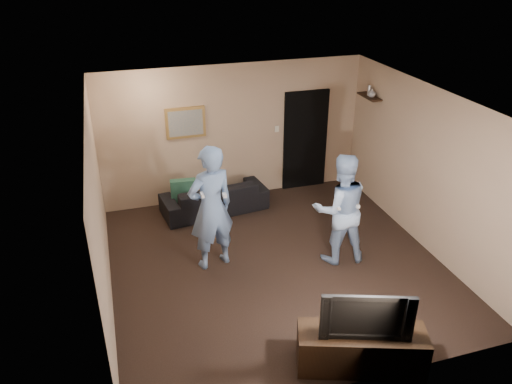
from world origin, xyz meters
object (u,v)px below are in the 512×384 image
object	(u,v)px
sofa	(214,197)
wii_player_right	(340,209)
television	(366,312)
tv_console	(361,350)
wii_player_left	(211,208)

from	to	relation	value
sofa	wii_player_right	size ratio (longest dim) A/B	1.08
television	wii_player_right	size ratio (longest dim) A/B	0.58
tv_console	wii_player_right	distance (m)	2.35
tv_console	television	xyz separation A→B (m)	(0.00, 0.00, 0.56)
television	wii_player_right	distance (m)	2.27
tv_console	sofa	bearing A→B (deg)	119.80
television	wii_player_right	world-z (taller)	wii_player_right
sofa	wii_player_right	world-z (taller)	wii_player_right
sofa	television	size ratio (longest dim) A/B	1.86
television	wii_player_right	bearing A→B (deg)	91.02
sofa	tv_console	xyz separation A→B (m)	(0.79, -4.26, -0.03)
sofa	television	world-z (taller)	television
wii_player_left	wii_player_right	bearing A→B (deg)	-12.48
tv_console	wii_player_right	world-z (taller)	wii_player_right
tv_console	wii_player_left	world-z (taller)	wii_player_left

